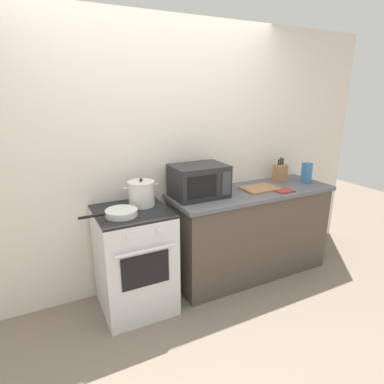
{
  "coord_description": "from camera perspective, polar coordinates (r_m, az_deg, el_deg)",
  "views": [
    {
      "loc": [
        -1.03,
        -1.85,
        1.85
      ],
      "look_at": [
        0.21,
        0.6,
        1.0
      ],
      "focal_mm": 30.05,
      "sensor_mm": 36.0,
      "label": 1
    }
  ],
  "objects": [
    {
      "name": "microwave",
      "position": [
        2.97,
        1.23,
        1.97
      ],
      "size": [
        0.5,
        0.37,
        0.3
      ],
      "color": "#232326",
      "rests_on": "countertop_right"
    },
    {
      "name": "knife_block",
      "position": [
        3.62,
        15.34,
        3.28
      ],
      "size": [
        0.13,
        0.1,
        0.27
      ],
      "color": "#997047",
      "rests_on": "countertop_right"
    },
    {
      "name": "back_wall",
      "position": [
        3.17,
        -1.61,
        6.3
      ],
      "size": [
        4.4,
        0.1,
        2.5
      ],
      "primitive_type": "cube",
      "color": "silver",
      "rests_on": "ground_plane"
    },
    {
      "name": "pasta_box",
      "position": [
        3.64,
        19.66,
        3.19
      ],
      "size": [
        0.08,
        0.08,
        0.22
      ],
      "primitive_type": "cube",
      "color": "teal",
      "rests_on": "countertop_right"
    },
    {
      "name": "cutting_board",
      "position": [
        3.3,
        11.94,
        0.62
      ],
      "size": [
        0.36,
        0.26,
        0.02
      ],
      "primitive_type": "cube",
      "color": "#997047",
      "rests_on": "countertop_right"
    },
    {
      "name": "stock_pot",
      "position": [
        2.78,
        -8.95,
        -0.24
      ],
      "size": [
        0.31,
        0.23,
        0.24
      ],
      "color": "silver",
      "rests_on": "stove"
    },
    {
      "name": "countertop_right",
      "position": [
        3.27,
        10.65,
        0.04
      ],
      "size": [
        1.7,
        0.6,
        0.04
      ],
      "primitive_type": "cube",
      "color": "#59595E",
      "rests_on": "lower_cabinet_right"
    },
    {
      "name": "stove",
      "position": [
        2.89,
        -10.17,
        -11.78
      ],
      "size": [
        0.6,
        0.64,
        0.92
      ],
      "color": "silver",
      "rests_on": "ground_plane"
    },
    {
      "name": "ground_plane",
      "position": [
        2.81,
        1.85,
        -23.97
      ],
      "size": [
        10.0,
        10.0,
        0.0
      ],
      "primitive_type": "plane",
      "color": "#7A6B5B"
    },
    {
      "name": "frying_pan",
      "position": [
        2.6,
        -12.57,
        -3.61
      ],
      "size": [
        0.45,
        0.25,
        0.05
      ],
      "color": "silver",
      "rests_on": "stove"
    },
    {
      "name": "lower_cabinet_right",
      "position": [
        3.44,
        10.23,
        -7.31
      ],
      "size": [
        1.64,
        0.56,
        0.88
      ],
      "primitive_type": "cube",
      "color": "#4C4238",
      "rests_on": "ground_plane"
    },
    {
      "name": "oven_mitt",
      "position": [
        3.29,
        15.98,
        0.25
      ],
      "size": [
        0.18,
        0.14,
        0.02
      ],
      "primitive_type": "cube",
      "color": "#993333",
      "rests_on": "countertop_right"
    }
  ]
}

